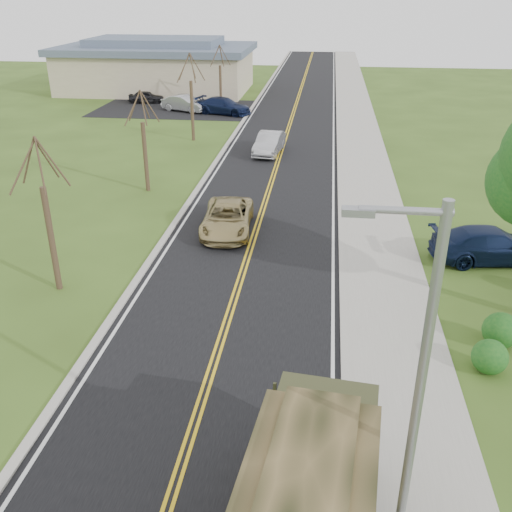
# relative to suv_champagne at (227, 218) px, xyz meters

# --- Properties ---
(road) EXTENTS (8.00, 120.00, 0.01)m
(road) POSITION_rel_suv_champagne_xyz_m (1.37, 23.47, -0.69)
(road) COLOR black
(road) RESTS_ON ground
(curb_right) EXTENTS (0.30, 120.00, 0.12)m
(curb_right) POSITION_rel_suv_champagne_xyz_m (5.52, 23.47, -0.63)
(curb_right) COLOR #9E998E
(curb_right) RESTS_ON ground
(sidewalk_right) EXTENTS (3.20, 120.00, 0.10)m
(sidewalk_right) POSITION_rel_suv_champagne_xyz_m (7.27, 23.47, -0.64)
(sidewalk_right) COLOR #9E998E
(sidewalk_right) RESTS_ON ground
(curb_left) EXTENTS (0.30, 120.00, 0.10)m
(curb_left) POSITION_rel_suv_champagne_xyz_m (-2.78, 23.47, -0.64)
(curb_left) COLOR #9E998E
(curb_left) RESTS_ON ground
(street_light) EXTENTS (1.65, 0.22, 8.00)m
(street_light) POSITION_rel_suv_champagne_xyz_m (6.27, -17.03, 3.74)
(street_light) COLOR gray
(street_light) RESTS_ON ground
(bare_tree_a) EXTENTS (1.93, 2.26, 6.08)m
(bare_tree_a) POSITION_rel_suv_champagne_xyz_m (-5.64, -6.53, 1.93)
(bare_tree_a) COLOR #38281C
(bare_tree_a) RESTS_ON ground
(bare_tree_b) EXTENTS (1.83, 2.14, 5.73)m
(bare_tree_b) POSITION_rel_suv_champagne_xyz_m (-5.64, 5.47, 1.78)
(bare_tree_b) COLOR #38281C
(bare_tree_b) RESTS_ON ground
(bare_tree_c) EXTENTS (2.04, 2.39, 6.42)m
(bare_tree_c) POSITION_rel_suv_champagne_xyz_m (-5.64, 17.47, 2.08)
(bare_tree_c) COLOR #38281C
(bare_tree_c) RESTS_ON ground
(bare_tree_d) EXTENTS (1.88, 2.20, 5.91)m
(bare_tree_d) POSITION_rel_suv_champagne_xyz_m (-5.64, 29.47, 1.86)
(bare_tree_d) COLOR #38281C
(bare_tree_d) RESTS_ON ground
(commercial_building) EXTENTS (25.50, 21.50, 5.65)m
(commercial_building) POSITION_rel_suv_champagne_xyz_m (-14.62, 39.44, 1.99)
(commercial_building) COLOR tan
(commercial_building) RESTS_ON ground
(suv_champagne) EXTENTS (2.63, 5.12, 1.38)m
(suv_champagne) POSITION_rel_suv_champagne_xyz_m (0.00, 0.00, 0.00)
(suv_champagne) COLOR tan
(suv_champagne) RESTS_ON ground
(sedan_silver) EXTENTS (2.02, 4.64, 1.49)m
(sedan_silver) POSITION_rel_suv_champagne_xyz_m (0.57, 14.31, 0.05)
(sedan_silver) COLOR #AAAAAF
(sedan_silver) RESTS_ON ground
(pickup_navy) EXTENTS (5.43, 2.85, 1.50)m
(pickup_navy) POSITION_rel_suv_champagne_xyz_m (11.85, -1.85, 0.06)
(pickup_navy) COLOR #0E1936
(pickup_navy) RESTS_ON ground
(lot_car_dark) EXTENTS (3.69, 1.84, 1.21)m
(lot_car_dark) POSITION_rel_suv_champagne_xyz_m (-13.75, 31.94, -0.09)
(lot_car_dark) COLOR black
(lot_car_dark) RESTS_ON ground
(lot_car_silver) EXTENTS (4.80, 3.14, 1.49)m
(lot_car_silver) POSITION_rel_suv_champagne_xyz_m (-8.88, 28.26, 0.06)
(lot_car_silver) COLOR #A4A4A8
(lot_car_silver) RESTS_ON ground
(lot_car_navy) EXTENTS (5.55, 3.48, 1.50)m
(lot_car_navy) POSITION_rel_suv_champagne_xyz_m (-5.01, 27.45, 0.06)
(lot_car_navy) COLOR #0E1736
(lot_car_navy) RESTS_ON ground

